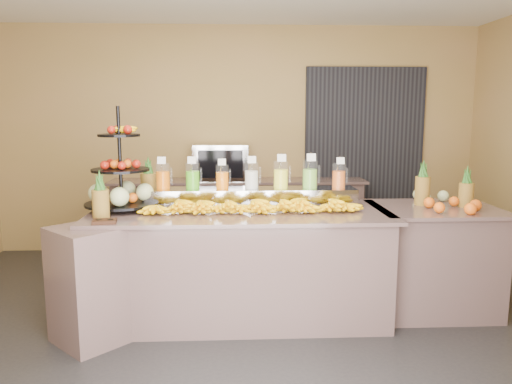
{
  "coord_description": "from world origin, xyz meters",
  "views": [
    {
      "loc": [
        -0.06,
        -3.79,
        1.76
      ],
      "look_at": [
        0.13,
        0.3,
        1.09
      ],
      "focal_mm": 35.0,
      "sensor_mm": 36.0,
      "label": 1
    }
  ],
  "objects": [
    {
      "name": "room_envelope",
      "position": [
        0.19,
        0.79,
        1.88
      ],
      "size": [
        6.04,
        5.02,
        2.82
      ],
      "color": "olive",
      "rests_on": "ground"
    },
    {
      "name": "back_ledge",
      "position": [
        0.0,
        2.25,
        0.47
      ],
      "size": [
        3.1,
        0.55,
        0.93
      ],
      "color": "gray",
      "rests_on": "ground"
    },
    {
      "name": "juice_pitcher_lime",
      "position": [
        0.62,
        0.58,
        1.19
      ],
      "size": [
        0.13,
        0.14,
        0.32
      ],
      "color": "silver",
      "rests_on": "pitcher_tray"
    },
    {
      "name": "pineapple_left_b",
      "position": [
        -0.83,
        0.73,
        1.09
      ],
      "size": [
        0.15,
        0.15,
        0.43
      ],
      "rotation": [
        0.0,
        0.0,
        0.06
      ],
      "color": "brown",
      "rests_on": "buffet_counter"
    },
    {
      "name": "banana_heap",
      "position": [
        0.1,
        0.26,
        1.0
      ],
      "size": [
        1.81,
        0.16,
        0.15
      ],
      "color": "#FFB80C",
      "rests_on": "buffet_counter"
    },
    {
      "name": "juice_pitcher_milk",
      "position": [
        0.1,
        0.58,
        1.18
      ],
      "size": [
        0.13,
        0.13,
        0.3
      ],
      "color": "silver",
      "rests_on": "pitcher_tray"
    },
    {
      "name": "right_counter",
      "position": [
        1.7,
        0.4,
        0.47
      ],
      "size": [
        1.08,
        0.88,
        0.93
      ],
      "color": "gray",
      "rests_on": "ground"
    },
    {
      "name": "fruit_stand",
      "position": [
        -0.97,
        0.44,
        1.15
      ],
      "size": [
        0.71,
        0.71,
        0.87
      ],
      "rotation": [
        0.0,
        0.0,
        -0.16
      ],
      "color": "black",
      "rests_on": "buffet_counter"
    },
    {
      "name": "juice_pitcher_lemon",
      "position": [
        0.36,
        0.58,
        1.19
      ],
      "size": [
        0.13,
        0.14,
        0.32
      ],
      "color": "silver",
      "rests_on": "pitcher_tray"
    },
    {
      "name": "oven_warmer",
      "position": [
        -0.21,
        2.25,
        1.15
      ],
      "size": [
        0.66,
        0.46,
        0.43
      ],
      "primitive_type": "cube",
      "rotation": [
        0.0,
        0.0,
        -0.01
      ],
      "color": "gray",
      "rests_on": "back_ledge"
    },
    {
      "name": "pineapple_left_a",
      "position": [
        -1.1,
        0.09,
        1.07
      ],
      "size": [
        0.13,
        0.13,
        0.38
      ],
      "rotation": [
        0.0,
        0.0,
        0.21
      ],
      "color": "brown",
      "rests_on": "buffet_counter"
    },
    {
      "name": "pitcher_tray",
      "position": [
        0.1,
        0.58,
        1.01
      ],
      "size": [
        1.85,
        0.3,
        0.15
      ],
      "primitive_type": "cube",
      "color": "gray",
      "rests_on": "buffet_counter"
    },
    {
      "name": "right_fruit_pile",
      "position": [
        1.77,
        0.35,
        1.01
      ],
      "size": [
        0.48,
        0.46,
        0.25
      ],
      "color": "brown",
      "rests_on": "right_counter"
    },
    {
      "name": "juice_pitcher_green",
      "position": [
        -0.42,
        0.58,
        1.18
      ],
      "size": [
        0.12,
        0.13,
        0.3
      ],
      "color": "silver",
      "rests_on": "pitcher_tray"
    },
    {
      "name": "buffet_counter",
      "position": [
        -0.12,
        0.26,
        0.47
      ],
      "size": [
        2.75,
        1.25,
        0.93
      ],
      "color": "gray",
      "rests_on": "ground"
    },
    {
      "name": "ground",
      "position": [
        0.0,
        0.0,
        0.0
      ],
      "size": [
        6.0,
        6.0,
        0.0
      ],
      "primitive_type": "plane",
      "color": "black",
      "rests_on": "ground"
    },
    {
      "name": "juice_pitcher_orange_b",
      "position": [
        -0.16,
        0.58,
        1.17
      ],
      "size": [
        0.12,
        0.12,
        0.28
      ],
      "color": "silver",
      "rests_on": "pitcher_tray"
    },
    {
      "name": "juice_pitcher_orange_a",
      "position": [
        -0.68,
        0.58,
        1.18
      ],
      "size": [
        0.12,
        0.13,
        0.3
      ],
      "color": "silver",
      "rests_on": "pitcher_tray"
    },
    {
      "name": "condiment_caddy",
      "position": [
        -1.03,
        -0.1,
        0.94
      ],
      "size": [
        0.19,
        0.15,
        0.03
      ],
      "primitive_type": "cube",
      "rotation": [
        0.0,
        0.0,
        0.14
      ],
      "color": "black",
      "rests_on": "buffet_counter"
    },
    {
      "name": "juice_pitcher_orange_c",
      "position": [
        0.88,
        0.58,
        1.18
      ],
      "size": [
        0.12,
        0.12,
        0.29
      ],
      "color": "silver",
      "rests_on": "pitcher_tray"
    }
  ]
}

